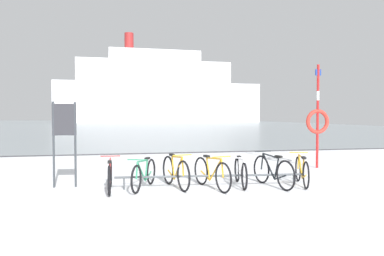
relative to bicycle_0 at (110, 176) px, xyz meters
The scene contains 12 objects.
ground 51.67m from the bicycle_0, 88.62° to the left, with size 80.00×132.00×0.08m.
bike_rack 2.33m from the bicycle_0, ahead, with size 4.48×0.49×0.31m.
bicycle_0 is the anchor object (origin of this frame).
bicycle_1 0.78m from the bicycle_0, ahead, with size 0.74×1.60×0.75m.
bicycle_2 1.50m from the bicycle_0, ahead, with size 0.53×1.64×0.83m.
bicycle_3 2.32m from the bicycle_0, ahead, with size 0.57×1.71×0.81m.
bicycle_4 3.08m from the bicycle_0, ahead, with size 0.46×1.62×0.74m.
bicycle_5 3.81m from the bicycle_0, ahead, with size 0.47×1.68×0.82m.
bicycle_6 4.60m from the bicycle_0, ahead, with size 0.62×1.57×0.77m.
info_sign 1.63m from the bicycle_0, 147.94° to the left, with size 0.55×0.08×2.03m.
rescue_post 7.03m from the bicycle_0, 19.63° to the left, with size 0.81×0.12×3.35m.
ferry_ship 76.73m from the bicycle_0, 83.19° to the left, with size 46.38×12.94×20.58m.
Camera 1 is at (-1.03, -5.94, 1.71)m, focal length 33.39 mm.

